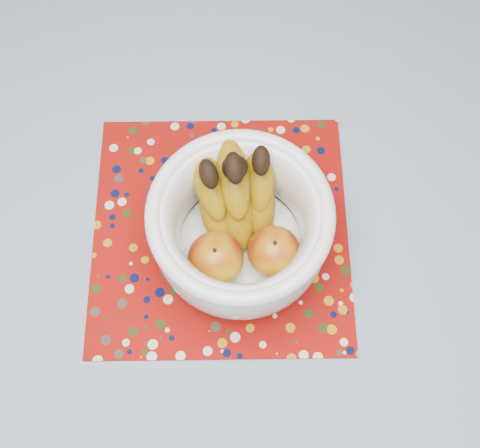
# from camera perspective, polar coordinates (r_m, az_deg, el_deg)

# --- Properties ---
(table) EXTENTS (1.20, 1.20, 0.75)m
(table) POSITION_cam_1_polar(r_m,az_deg,el_deg) (0.85, -5.73, -8.97)
(table) COLOR brown
(table) RESTS_ON ground
(tablecloth) EXTENTS (1.32, 1.32, 0.01)m
(tablecloth) POSITION_cam_1_polar(r_m,az_deg,el_deg) (0.77, -6.30, -7.65)
(tablecloth) COLOR slate
(tablecloth) RESTS_ON table
(placemat) EXTENTS (0.37, 0.37, 0.00)m
(placemat) POSITION_cam_1_polar(r_m,az_deg,el_deg) (0.79, -1.97, -0.69)
(placemat) COLOR maroon
(placemat) RESTS_ON tablecloth
(fruit_bowl) EXTENTS (0.22, 0.23, 0.17)m
(fruit_bowl) POSITION_cam_1_polar(r_m,az_deg,el_deg) (0.71, -0.15, 0.33)
(fruit_bowl) COLOR white
(fruit_bowl) RESTS_ON placemat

